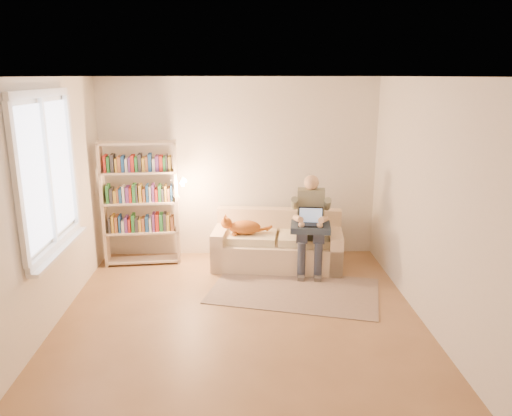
{
  "coord_description": "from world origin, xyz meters",
  "views": [
    {
      "loc": [
        0.0,
        -4.91,
        2.61
      ],
      "look_at": [
        0.2,
        1.0,
        1.04
      ],
      "focal_mm": 35.0,
      "sensor_mm": 36.0,
      "label": 1
    }
  ],
  "objects_px": {
    "laptop": "(308,220)",
    "person": "(311,219)",
    "bookshelf": "(140,197)",
    "sofa": "(278,246)",
    "cat": "(246,227)"
  },
  "relations": [
    {
      "from": "person",
      "to": "cat",
      "type": "height_order",
      "value": "person"
    },
    {
      "from": "sofa",
      "to": "bookshelf",
      "type": "height_order",
      "value": "bookshelf"
    },
    {
      "from": "laptop",
      "to": "bookshelf",
      "type": "distance_m",
      "value": 2.34
    },
    {
      "from": "cat",
      "to": "laptop",
      "type": "height_order",
      "value": "laptop"
    },
    {
      "from": "laptop",
      "to": "sofa",
      "type": "bearing_deg",
      "value": 148.07
    },
    {
      "from": "sofa",
      "to": "laptop",
      "type": "height_order",
      "value": "laptop"
    },
    {
      "from": "cat",
      "to": "bookshelf",
      "type": "xyz_separation_m",
      "value": [
        -1.46,
        0.19,
        0.38
      ]
    },
    {
      "from": "cat",
      "to": "laptop",
      "type": "relative_size",
      "value": 1.88
    },
    {
      "from": "bookshelf",
      "to": "laptop",
      "type": "bearing_deg",
      "value": -15.81
    },
    {
      "from": "sofa",
      "to": "bookshelf",
      "type": "bearing_deg",
      "value": -176.46
    },
    {
      "from": "person",
      "to": "bookshelf",
      "type": "relative_size",
      "value": 0.75
    },
    {
      "from": "person",
      "to": "bookshelf",
      "type": "xyz_separation_m",
      "value": [
        -2.34,
        0.34,
        0.23
      ]
    },
    {
      "from": "cat",
      "to": "bookshelf",
      "type": "distance_m",
      "value": 1.53
    },
    {
      "from": "laptop",
      "to": "person",
      "type": "bearing_deg",
      "value": 72.1
    },
    {
      "from": "laptop",
      "to": "bookshelf",
      "type": "relative_size",
      "value": 0.21
    }
  ]
}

